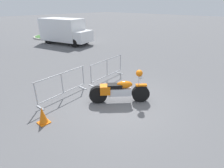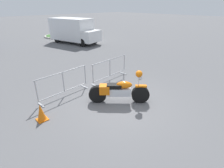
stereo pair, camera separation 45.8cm
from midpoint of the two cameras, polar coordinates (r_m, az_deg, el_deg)
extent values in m
plane|color=#5B5B5E|center=(6.85, 0.84, -6.47)|extent=(120.00, 120.00, 0.00)
cylinder|color=black|center=(6.91, 7.44, -3.12)|extent=(0.63, 0.61, 0.69)
cylinder|color=black|center=(6.81, -6.46, -3.50)|extent=(0.63, 0.61, 0.69)
cube|color=silver|center=(6.76, 0.54, -2.53)|extent=(0.83, 0.81, 0.30)
ellipsoid|color=orange|center=(6.64, 2.21, -0.19)|extent=(0.63, 0.62, 0.28)
cube|color=black|center=(6.64, -1.11, -0.60)|extent=(0.61, 0.60, 0.13)
cube|color=orange|center=(6.70, -4.22, -1.83)|extent=(0.52, 0.51, 0.34)
cube|color=orange|center=(6.75, 7.61, -0.38)|extent=(0.41, 0.41, 0.06)
cylinder|color=silver|center=(6.67, 6.77, 0.72)|extent=(0.06, 0.06, 0.48)
sphere|color=silver|center=(6.61, 7.31, 2.21)|extent=(0.17, 0.17, 0.17)
sphere|color=orange|center=(6.54, 6.92, 3.51)|extent=(0.26, 0.26, 0.26)
cylinder|color=#9EA0A5|center=(7.21, -18.12, 3.20)|extent=(2.39, 0.23, 0.04)
cylinder|color=#9EA0A5|center=(7.55, -17.28, -2.81)|extent=(2.39, 0.23, 0.04)
cylinder|color=#9EA0A5|center=(6.88, -25.43, -3.00)|extent=(0.05, 0.05, 0.85)
cylinder|color=#9EA0A5|center=(7.37, -17.69, 0.13)|extent=(0.05, 0.05, 0.85)
cylinder|color=#9EA0A5|center=(8.00, -11.04, 2.81)|extent=(0.05, 0.05, 0.85)
cube|color=#9EA0A5|center=(7.19, -24.06, -7.12)|extent=(0.09, 0.44, 0.03)
cube|color=#9EA0A5|center=(8.20, -11.07, -1.29)|extent=(0.09, 0.44, 0.03)
cylinder|color=#9EA0A5|center=(8.66, -3.20, 7.93)|extent=(2.39, 0.23, 0.04)
cylinder|color=#9EA0A5|center=(8.95, -3.07, 2.71)|extent=(2.39, 0.23, 0.04)
cylinder|color=#9EA0A5|center=(8.03, -8.53, 3.10)|extent=(0.05, 0.05, 0.85)
cylinder|color=#9EA0A5|center=(8.80, -3.13, 5.28)|extent=(0.05, 0.05, 0.85)
cylinder|color=#9EA0A5|center=(9.64, 1.39, 7.07)|extent=(0.05, 0.05, 0.85)
cube|color=#9EA0A5|center=(8.31, -7.92, -0.67)|extent=(0.09, 0.44, 0.03)
cube|color=#9EA0A5|center=(9.79, 1.10, 3.56)|extent=(0.09, 0.44, 0.03)
cube|color=white|center=(18.17, -16.69, 16.67)|extent=(2.93, 4.46, 2.00)
cube|color=white|center=(16.58, -10.11, 14.96)|extent=(2.06, 1.33, 1.00)
cylinder|color=black|center=(17.56, -9.31, 13.95)|extent=(0.41, 0.76, 0.72)
cylinder|color=black|center=(16.29, -12.98, 12.83)|extent=(0.41, 0.76, 0.72)
cylinder|color=black|center=(19.74, -17.17, 14.38)|extent=(0.41, 0.76, 0.72)
cylinder|color=black|center=(18.62, -20.88, 13.31)|extent=(0.41, 0.76, 0.72)
cylinder|color=#ADA89E|center=(22.37, -19.54, 14.42)|extent=(4.06, 4.06, 0.14)
cylinder|color=#38662D|center=(22.36, -19.57, 14.62)|extent=(3.74, 3.74, 0.02)
sphere|color=#3D7A38|center=(22.46, -19.99, 15.74)|extent=(1.05, 1.05, 1.05)
sphere|color=#1E511E|center=(21.99, -19.98, 15.46)|extent=(0.94, 0.94, 0.94)
cube|color=orange|center=(6.34, -23.32, -11.49)|extent=(0.34, 0.34, 0.03)
cone|color=orange|center=(6.18, -23.78, -9.27)|extent=(0.28, 0.28, 0.56)
camera|label=1|loc=(0.23, -91.90, -0.87)|focal=28.00mm
camera|label=2|loc=(0.23, 88.10, 0.87)|focal=28.00mm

